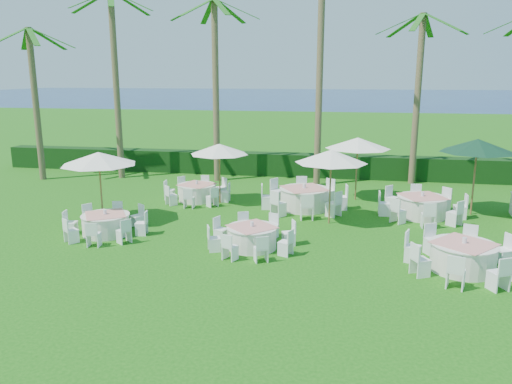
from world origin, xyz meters
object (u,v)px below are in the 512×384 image
at_px(banquet_table_b, 252,237).
at_px(umbrella_b, 331,156).
at_px(banquet_table_d, 197,192).
at_px(banquet_table_f, 422,206).
at_px(umbrella_a, 99,158).
at_px(banquet_table_c, 463,256).
at_px(umbrella_green, 477,146).
at_px(umbrella_c, 219,149).
at_px(banquet_table_e, 304,198).
at_px(banquet_table_a, 106,224).
at_px(umbrella_d, 358,143).

height_order(banquet_table_b, umbrella_b, umbrella_b).
bearing_deg(umbrella_b, banquet_table_d, 157.31).
bearing_deg(banquet_table_f, umbrella_a, -166.07).
bearing_deg(umbrella_a, banquet_table_c, -11.71).
height_order(banquet_table_c, umbrella_green, umbrella_green).
bearing_deg(umbrella_b, banquet_table_c, -45.46).
bearing_deg(umbrella_green, umbrella_c, -179.84).
relative_size(banquet_table_b, umbrella_a, 1.00).
xyz_separation_m(banquet_table_e, umbrella_b, (1.09, -1.86, 2.04)).
bearing_deg(umbrella_a, banquet_table_a, -59.02).
distance_m(banquet_table_f, umbrella_c, 8.43).
xyz_separation_m(banquet_table_e, umbrella_green, (6.54, 0.36, 2.26)).
bearing_deg(banquet_table_f, umbrella_d, 136.80).
height_order(umbrella_c, umbrella_green, umbrella_green).
relative_size(banquet_table_b, banquet_table_e, 0.78).
relative_size(banquet_table_f, umbrella_d, 1.17).
height_order(banquet_table_a, banquet_table_f, banquet_table_f).
bearing_deg(banquet_table_c, umbrella_d, 110.19).
xyz_separation_m(banquet_table_f, umbrella_green, (1.97, 0.71, 2.29)).
height_order(banquet_table_f, umbrella_b, umbrella_b).
bearing_deg(umbrella_green, banquet_table_d, 178.97).
xyz_separation_m(umbrella_a, umbrella_b, (8.27, 1.40, 0.09)).
bearing_deg(banquet_table_a, umbrella_a, 120.98).
bearing_deg(banquet_table_e, banquet_table_a, -144.65).
bearing_deg(umbrella_c, banquet_table_f, -4.75).
bearing_deg(banquet_table_e, umbrella_b, -59.67).
distance_m(banquet_table_c, umbrella_green, 6.74).
xyz_separation_m(banquet_table_a, banquet_table_b, (5.19, -0.46, -0.00)).
xyz_separation_m(banquet_table_f, umbrella_b, (-3.48, -1.51, 2.07)).
xyz_separation_m(banquet_table_e, banquet_table_f, (4.57, -0.35, -0.03)).
distance_m(umbrella_c, umbrella_d, 5.94).
xyz_separation_m(umbrella_c, umbrella_green, (10.16, 0.03, 0.39)).
distance_m(banquet_table_a, banquet_table_d, 5.39).
relative_size(banquet_table_a, umbrella_a, 1.05).
height_order(banquet_table_e, umbrella_d, umbrella_d).
xyz_separation_m(banquet_table_d, umbrella_c, (1.08, -0.23, 1.94)).
bearing_deg(banquet_table_e, umbrella_d, 43.37).
bearing_deg(umbrella_c, banquet_table_e, -5.24).
bearing_deg(banquet_table_f, banquet_table_d, 174.38).
bearing_deg(umbrella_c, umbrella_a, -134.76).
relative_size(umbrella_a, umbrella_green, 0.92).
bearing_deg(umbrella_b, umbrella_green, 22.15).
relative_size(banquet_table_a, banquet_table_e, 0.81).
relative_size(banquet_table_e, umbrella_c, 1.38).
relative_size(umbrella_a, umbrella_c, 1.07).
xyz_separation_m(umbrella_a, umbrella_green, (13.72, 3.62, 0.31)).
distance_m(umbrella_d, umbrella_green, 4.74).
relative_size(banquet_table_d, umbrella_c, 1.13).
height_order(umbrella_d, umbrella_green, umbrella_green).
xyz_separation_m(banquet_table_c, umbrella_green, (1.60, 6.14, 2.30)).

